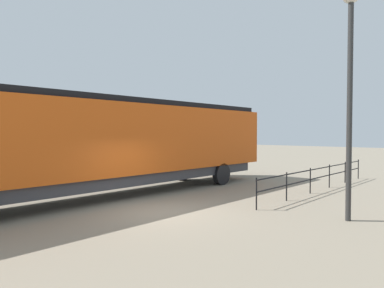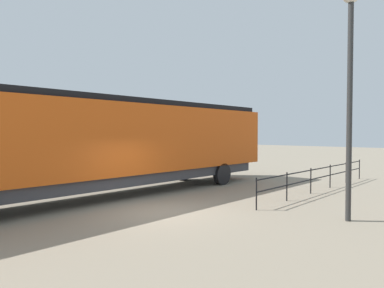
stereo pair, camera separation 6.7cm
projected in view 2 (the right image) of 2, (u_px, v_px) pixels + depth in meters
The scene contains 4 objects.
ground_plane at pixel (159, 212), 11.83m from camera, with size 120.00×120.00×0.00m, color gray.
locomotive at pixel (123, 141), 14.95m from camera, with size 3.00×17.45×4.05m.
lamp_post at pixel (350, 52), 10.42m from camera, with size 0.55×0.55×7.01m.
platform_fence at pixel (321, 175), 16.12m from camera, with size 0.05×11.08×1.11m.
Camera 2 is at (8.70, -7.98, 2.64)m, focal length 33.04 mm.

